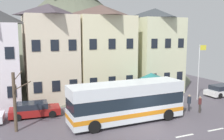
{
  "coord_description": "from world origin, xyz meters",
  "views": [
    {
      "loc": [
        -10.12,
        -15.56,
        7.43
      ],
      "look_at": [
        -1.21,
        5.65,
        4.04
      ],
      "focal_mm": 39.72,
      "sensor_mm": 36.0,
      "label": 1
    }
  ],
  "objects_px": {
    "townhouse_01": "(50,53)",
    "bus_shelter": "(151,78)",
    "bare_tree_00": "(15,100)",
    "pedestrian_00": "(200,104)",
    "townhouse_02": "(101,51)",
    "public_bench": "(153,95)",
    "pedestrian_01": "(189,102)",
    "hilltop_castle": "(73,26)",
    "townhouse_03": "(154,50)",
    "flagpole": "(199,68)",
    "transit_bus": "(127,102)",
    "parked_car_00": "(161,97)",
    "parked_car_03": "(34,109)",
    "parked_car_02": "(222,90)"
  },
  "relations": [
    {
      "from": "hilltop_castle",
      "to": "pedestrian_01",
      "type": "relative_size",
      "value": 25.26
    },
    {
      "from": "transit_bus",
      "to": "public_bench",
      "type": "distance_m",
      "value": 7.99
    },
    {
      "from": "townhouse_01",
      "to": "bus_shelter",
      "type": "distance_m",
      "value": 11.44
    },
    {
      "from": "hilltop_castle",
      "to": "bare_tree_00",
      "type": "height_order",
      "value": "hilltop_castle"
    },
    {
      "from": "parked_car_03",
      "to": "pedestrian_01",
      "type": "relative_size",
      "value": 2.82
    },
    {
      "from": "townhouse_02",
      "to": "flagpole",
      "type": "xyz_separation_m",
      "value": [
        9.3,
        -6.33,
        -1.73
      ]
    },
    {
      "from": "pedestrian_00",
      "to": "pedestrian_01",
      "type": "relative_size",
      "value": 0.97
    },
    {
      "from": "townhouse_01",
      "to": "hilltop_castle",
      "type": "relative_size",
      "value": 0.26
    },
    {
      "from": "bare_tree_00",
      "to": "pedestrian_00",
      "type": "bearing_deg",
      "value": -6.29
    },
    {
      "from": "townhouse_02",
      "to": "parked_car_00",
      "type": "bearing_deg",
      "value": -52.18
    },
    {
      "from": "parked_car_03",
      "to": "flagpole",
      "type": "height_order",
      "value": "flagpole"
    },
    {
      "from": "townhouse_02",
      "to": "public_bench",
      "type": "relative_size",
      "value": 7.4
    },
    {
      "from": "bus_shelter",
      "to": "parked_car_00",
      "type": "distance_m",
      "value": 2.62
    },
    {
      "from": "hilltop_castle",
      "to": "transit_bus",
      "type": "xyz_separation_m",
      "value": [
        -1.91,
        -25.4,
        -7.11
      ]
    },
    {
      "from": "bare_tree_00",
      "to": "townhouse_01",
      "type": "bearing_deg",
      "value": 64.74
    },
    {
      "from": "bus_shelter",
      "to": "bare_tree_00",
      "type": "xyz_separation_m",
      "value": [
        -13.31,
        -2.27,
        -0.41
      ]
    },
    {
      "from": "parked_car_02",
      "to": "parked_car_03",
      "type": "relative_size",
      "value": 0.99
    },
    {
      "from": "parked_car_00",
      "to": "pedestrian_01",
      "type": "distance_m",
      "value": 3.46
    },
    {
      "from": "townhouse_03",
      "to": "transit_bus",
      "type": "bearing_deg",
      "value": -132.35
    },
    {
      "from": "pedestrian_01",
      "to": "public_bench",
      "type": "bearing_deg",
      "value": 100.69
    },
    {
      "from": "bare_tree_00",
      "to": "parked_car_02",
      "type": "bearing_deg",
      "value": 5.58
    },
    {
      "from": "bare_tree_00",
      "to": "public_bench",
      "type": "bearing_deg",
      "value": 15.07
    },
    {
      "from": "pedestrian_01",
      "to": "bare_tree_00",
      "type": "distance_m",
      "value": 15.7
    },
    {
      "from": "townhouse_03",
      "to": "parked_car_00",
      "type": "bearing_deg",
      "value": -114.1
    },
    {
      "from": "parked_car_02",
      "to": "townhouse_02",
      "type": "bearing_deg",
      "value": 152.33
    },
    {
      "from": "townhouse_02",
      "to": "flagpole",
      "type": "distance_m",
      "value": 11.38
    },
    {
      "from": "public_bench",
      "to": "bare_tree_00",
      "type": "distance_m",
      "value": 15.31
    },
    {
      "from": "hilltop_castle",
      "to": "pedestrian_01",
      "type": "xyz_separation_m",
      "value": [
        4.93,
        -25.12,
        -7.88
      ]
    },
    {
      "from": "townhouse_01",
      "to": "bare_tree_00",
      "type": "height_order",
      "value": "townhouse_01"
    },
    {
      "from": "parked_car_00",
      "to": "bare_tree_00",
      "type": "distance_m",
      "value": 14.98
    },
    {
      "from": "townhouse_01",
      "to": "parked_car_03",
      "type": "distance_m",
      "value": 7.42
    },
    {
      "from": "townhouse_01",
      "to": "townhouse_03",
      "type": "distance_m",
      "value": 13.27
    },
    {
      "from": "pedestrian_00",
      "to": "parked_car_00",
      "type": "bearing_deg",
      "value": 110.41
    },
    {
      "from": "flagpole",
      "to": "bare_tree_00",
      "type": "height_order",
      "value": "flagpole"
    },
    {
      "from": "bus_shelter",
      "to": "parked_car_03",
      "type": "distance_m",
      "value": 11.94
    },
    {
      "from": "pedestrian_01",
      "to": "transit_bus",
      "type": "bearing_deg",
      "value": -177.66
    },
    {
      "from": "pedestrian_00",
      "to": "flagpole",
      "type": "height_order",
      "value": "flagpole"
    },
    {
      "from": "transit_bus",
      "to": "flagpole",
      "type": "height_order",
      "value": "flagpole"
    },
    {
      "from": "public_bench",
      "to": "flagpole",
      "type": "bearing_deg",
      "value": -22.92
    },
    {
      "from": "townhouse_03",
      "to": "bus_shelter",
      "type": "bearing_deg",
      "value": -124.33
    },
    {
      "from": "pedestrian_00",
      "to": "bare_tree_00",
      "type": "xyz_separation_m",
      "value": [
        -16.21,
        1.79,
        1.61
      ]
    },
    {
      "from": "townhouse_02",
      "to": "bus_shelter",
      "type": "relative_size",
      "value": 2.99
    },
    {
      "from": "townhouse_01",
      "to": "parked_car_03",
      "type": "bearing_deg",
      "value": -114.13
    },
    {
      "from": "transit_bus",
      "to": "bus_shelter",
      "type": "height_order",
      "value": "bus_shelter"
    },
    {
      "from": "bus_shelter",
      "to": "parked_car_03",
      "type": "bearing_deg",
      "value": 175.68
    },
    {
      "from": "pedestrian_01",
      "to": "bus_shelter",
      "type": "bearing_deg",
      "value": 124.82
    },
    {
      "from": "townhouse_01",
      "to": "transit_bus",
      "type": "xyz_separation_m",
      "value": [
        4.77,
        -9.7,
        -3.62
      ]
    },
    {
      "from": "hilltop_castle",
      "to": "public_bench",
      "type": "distance_m",
      "value": 22.18
    },
    {
      "from": "public_bench",
      "to": "bus_shelter",
      "type": "bearing_deg",
      "value": -128.83
    },
    {
      "from": "pedestrian_00",
      "to": "flagpole",
      "type": "xyz_separation_m",
      "value": [
        3.13,
        3.75,
        2.8
      ]
    }
  ]
}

